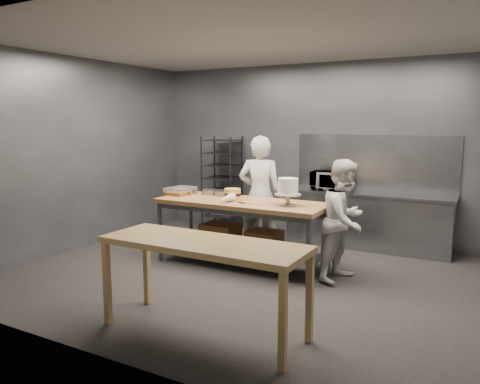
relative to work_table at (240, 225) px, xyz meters
The scene contains 16 objects.
ground 0.78m from the work_table, 50.08° to the right, with size 6.00×6.00×0.00m, color black.
back_wall 2.32m from the work_table, 80.90° to the left, with size 6.00×0.04×3.00m, color #4C4F54.
work_table is the anchor object (origin of this frame).
near_counter 2.22m from the work_table, 70.11° to the right, with size 2.00×0.70×0.90m.
back_counter 2.23m from the work_table, 53.08° to the left, with size 2.60×0.60×0.90m.
splashback_panel 2.59m from the work_table, 57.26° to the left, with size 2.60×0.02×0.90m, color slate.
speed_rack 2.17m from the work_table, 127.98° to the left, with size 0.70×0.74×1.75m.
chef_behind 0.74m from the work_table, 92.13° to the left, with size 0.66×0.43×1.81m, color silver.
chef_right 1.48m from the work_table, ahead, with size 0.75×0.59×1.55m, color silver.
microwave 1.96m from the work_table, 69.12° to the left, with size 0.54×0.37×0.30m, color black.
frosted_cake_stand 0.94m from the work_table, ahead, with size 0.34×0.34×0.36m.
layer_cake 0.45m from the work_table, behind, with size 0.23×0.23×0.16m.
cake_pans 0.85m from the work_table, 162.02° to the left, with size 0.87×0.40×0.07m.
piping_bag 0.50m from the work_table, 104.76° to the right, with size 0.12×0.12×0.38m, color white.
offset_spatula 0.45m from the work_table, 42.26° to the right, with size 0.36×0.02×0.02m.
pastry_clamshells 1.14m from the work_table, behind, with size 0.33×0.43×0.11m.
Camera 1 is at (2.78, -5.22, 1.99)m, focal length 35.00 mm.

